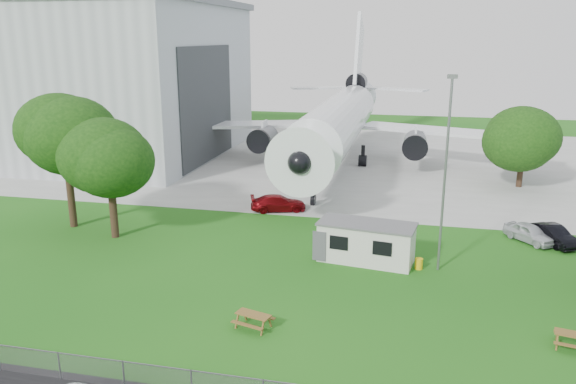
% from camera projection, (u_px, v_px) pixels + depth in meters
% --- Properties ---
extents(ground, '(160.00, 160.00, 0.00)m').
position_uv_depth(ground, '(290.00, 300.00, 31.34)').
color(ground, '#2A701B').
extents(concrete_apron, '(120.00, 46.00, 0.03)m').
position_uv_depth(concrete_apron, '(358.00, 160.00, 67.08)').
color(concrete_apron, '#B7B7B2').
rests_on(concrete_apron, ground).
extents(hangar, '(43.00, 31.00, 18.55)m').
position_uv_depth(hangar, '(58.00, 76.00, 70.68)').
color(hangar, '#B2B7BC').
rests_on(hangar, ground).
extents(airliner, '(46.36, 47.73, 17.69)m').
position_uv_depth(airliner, '(340.00, 118.00, 64.09)').
color(airliner, white).
rests_on(airliner, ground).
extents(site_cabin, '(6.91, 3.56, 2.62)m').
position_uv_depth(site_cabin, '(366.00, 242.00, 36.48)').
color(site_cabin, beige).
rests_on(site_cabin, ground).
extents(picnic_west, '(2.14, 1.94, 0.76)m').
position_uv_depth(picnic_west, '(254.00, 327.00, 28.38)').
color(picnic_west, brown).
rests_on(picnic_west, ground).
extents(picnic_east, '(2.07, 1.84, 0.76)m').
position_uv_depth(picnic_east, '(573.00, 349.00, 26.46)').
color(picnic_east, brown).
rests_on(picnic_east, ground).
extents(lamp_mast, '(0.16, 0.16, 12.00)m').
position_uv_depth(lamp_mast, '(445.00, 178.00, 33.85)').
color(lamp_mast, slate).
rests_on(lamp_mast, ground).
extents(tree_west_big, '(7.38, 7.38, 11.02)m').
position_uv_depth(tree_west_big, '(64.00, 133.00, 41.66)').
color(tree_west_big, '#382619').
rests_on(tree_west_big, ground).
extents(tree_west_small, '(7.01, 7.01, 9.37)m').
position_uv_depth(tree_west_small, '(109.00, 159.00, 39.71)').
color(tree_west_small, '#382619').
rests_on(tree_west_small, ground).
extents(tree_far_apron, '(6.83, 6.83, 8.03)m').
position_uv_depth(tree_far_apron, '(524.00, 141.00, 53.81)').
color(tree_far_apron, '#382619').
rests_on(tree_far_apron, ground).
extents(car_ne_hatch, '(3.66, 3.97, 1.32)m').
position_uv_depth(car_ne_hatch, '(530.00, 233.00, 40.09)').
color(car_ne_hatch, silver).
rests_on(car_ne_hatch, ground).
extents(car_ne_sedan, '(3.08, 4.25, 1.33)m').
position_uv_depth(car_ne_sedan, '(553.00, 235.00, 39.65)').
color(car_ne_sedan, black).
rests_on(car_ne_sedan, ground).
extents(car_apron_van, '(5.00, 3.29, 1.35)m').
position_uv_depth(car_apron_van, '(278.00, 203.00, 47.27)').
color(car_apron_van, maroon).
rests_on(car_apron_van, ground).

